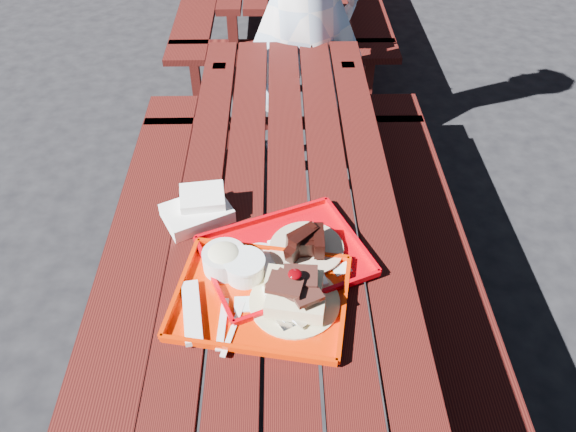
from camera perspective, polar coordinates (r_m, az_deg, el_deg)
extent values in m
plane|color=black|center=(2.47, -0.06, -11.69)|extent=(60.00, 60.00, 0.00)
cube|color=#3E100C|center=(1.94, -8.98, 0.95)|extent=(0.14, 2.40, 0.04)
cube|color=#3E100C|center=(1.92, -4.56, 1.02)|extent=(0.14, 2.40, 0.04)
cube|color=#3E100C|center=(1.92, -0.08, 1.07)|extent=(0.14, 2.40, 0.04)
cube|color=#3E100C|center=(1.93, 4.39, 1.12)|extent=(0.14, 2.40, 0.04)
cube|color=#3E100C|center=(1.95, 8.79, 1.17)|extent=(0.14, 2.40, 0.04)
cube|color=#3E100C|center=(2.20, -15.41, -4.98)|extent=(0.25, 2.40, 0.04)
cube|color=#3E100C|center=(2.95, -11.72, 4.24)|extent=(0.06, 0.06, 0.42)
cube|color=#3E100C|center=(2.21, 15.17, -4.59)|extent=(0.25, 2.40, 0.04)
cube|color=#3E100C|center=(2.96, 10.99, 4.50)|extent=(0.06, 0.06, 0.42)
cube|color=#3E100C|center=(2.91, -6.38, 8.39)|extent=(0.06, 0.06, 0.75)
cube|color=#3E100C|center=(2.91, 5.58, 8.52)|extent=(0.06, 0.06, 0.75)
cube|color=#3E100C|center=(2.86, -0.40, 9.41)|extent=(1.40, 0.06, 0.04)
cube|color=#3E100C|center=(3.88, -9.47, 14.63)|extent=(0.06, 0.06, 0.42)
cube|color=#3E100C|center=(3.89, 8.30, 14.81)|extent=(0.06, 0.06, 0.42)
cube|color=#3E100C|center=(3.67, -5.47, 16.19)|extent=(0.06, 0.06, 0.75)
cube|color=#3E100C|center=(3.67, 4.30, 16.29)|extent=(0.06, 0.06, 0.75)
cube|color=#3E100C|center=(3.63, -0.59, 17.07)|extent=(1.40, 0.06, 0.04)
cube|color=red|center=(1.61, -2.75, -8.44)|extent=(0.53, 0.44, 0.01)
cube|color=red|center=(1.71, -1.58, -3.44)|extent=(0.46, 0.10, 0.02)
cube|color=red|center=(1.49, -4.17, -13.41)|extent=(0.46, 0.10, 0.02)
cube|color=red|center=(1.58, 5.71, -9.11)|extent=(0.08, 0.36, 0.02)
cube|color=red|center=(1.64, -10.85, -6.93)|extent=(0.08, 0.36, 0.02)
cylinder|color=#BFB686|center=(1.59, 0.67, -8.66)|extent=(0.26, 0.26, 0.01)
cube|color=beige|center=(1.53, 0.72, -9.14)|extent=(0.17, 0.10, 0.05)
cube|color=beige|center=(1.59, 0.64, -6.72)|extent=(0.17, 0.10, 0.05)
ellipsoid|color=#520004|center=(1.49, 0.71, -5.60)|extent=(0.04, 0.04, 0.02)
cylinder|color=silver|center=(1.66, -6.48, -4.47)|extent=(0.13, 0.13, 0.06)
ellipsoid|color=beige|center=(1.65, -6.53, -4.02)|extent=(0.11, 0.11, 0.05)
cylinder|color=silver|center=(1.69, -2.91, -4.44)|extent=(0.13, 0.13, 0.01)
cube|color=white|center=(1.58, -9.73, -9.57)|extent=(0.08, 0.22, 0.02)
cube|color=white|center=(1.55, -6.68, -10.80)|extent=(0.03, 0.17, 0.01)
cube|color=white|center=(1.54, -5.61, -11.31)|extent=(0.06, 0.18, 0.01)
cube|color=silver|center=(1.59, -4.51, -8.92)|extent=(0.05, 0.05, 0.00)
cube|color=#C00009|center=(1.71, -0.33, -4.34)|extent=(0.56, 0.50, 0.01)
cube|color=#C00009|center=(1.81, -2.54, -0.26)|extent=(0.42, 0.19, 0.02)
cube|color=#C00009|center=(1.59, 2.22, -8.21)|extent=(0.42, 0.19, 0.02)
cube|color=#C00009|center=(1.77, 6.45, -1.80)|extent=(0.15, 0.33, 0.02)
cube|color=#C00009|center=(1.65, -7.65, -6.26)|extent=(0.15, 0.33, 0.02)
cube|color=white|center=(1.71, 1.26, -3.59)|extent=(0.20, 0.20, 0.01)
cylinder|color=tan|center=(1.71, 1.89, -3.22)|extent=(0.23, 0.23, 0.01)
cylinder|color=silver|center=(1.64, -4.39, -5.37)|extent=(0.11, 0.11, 0.06)
cylinder|color=white|center=(1.61, -4.45, -4.60)|extent=(0.12, 0.12, 0.01)
cube|color=white|center=(1.62, 0.76, -7.18)|extent=(0.19, 0.10, 0.02)
cube|color=silver|center=(1.67, 5.48, -5.39)|extent=(0.06, 0.06, 0.00)
cube|color=white|center=(1.85, -9.22, 0.27)|extent=(0.25, 0.23, 0.05)
cube|color=white|center=(1.84, -8.69, 1.85)|extent=(0.16, 0.13, 0.04)
imported|color=#B1CDEF|center=(2.97, 1.56, 20.90)|extent=(0.72, 0.53, 1.80)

